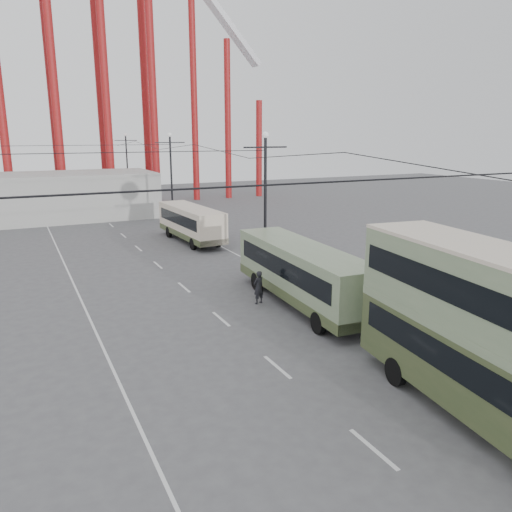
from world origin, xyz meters
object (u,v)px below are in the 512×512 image
single_decker_green (302,272)px  single_decker_cream (191,222)px  pedestrian (259,287)px  double_decker_bus (491,329)px

single_decker_green → single_decker_cream: 18.59m
single_decker_green → pedestrian: size_ratio=6.31×
single_decker_green → single_decker_cream: (0.03, 18.59, -0.15)m
single_decker_cream → pedestrian: size_ratio=5.29×
single_decker_green → double_decker_bus: bearing=-90.1°
single_decker_green → pedestrian: bearing=152.0°
single_decker_green → single_decker_cream: bearing=93.1°
double_decker_bus → pedestrian: 13.89m
pedestrian → double_decker_bus: bearing=78.4°
double_decker_bus → pedestrian: double_decker_bus is taller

